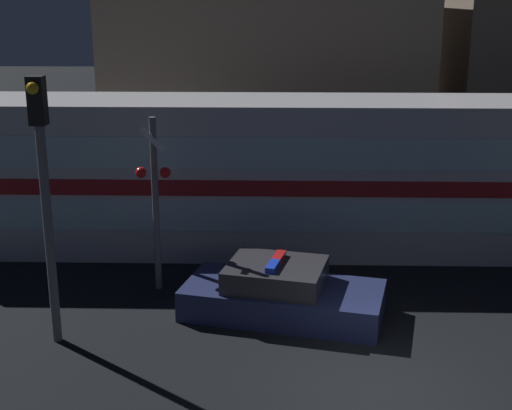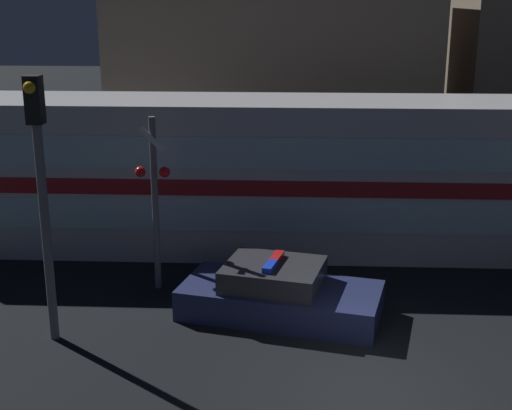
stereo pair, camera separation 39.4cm
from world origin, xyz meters
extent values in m
plane|color=black|center=(0.00, 0.00, 0.00)|extent=(120.00, 120.00, 0.00)
cube|color=silver|center=(-2.99, 7.64, 2.05)|extent=(17.01, 2.88, 4.09)
cube|color=maroon|center=(-2.99, 6.19, 2.05)|extent=(16.67, 0.03, 0.41)
cube|color=silver|center=(-2.99, 6.19, 1.31)|extent=(16.16, 0.02, 0.82)
cube|color=silver|center=(-2.99, 6.19, 2.95)|extent=(16.16, 0.02, 0.82)
cube|color=navy|center=(-1.69, 3.18, 0.34)|extent=(4.61, 2.88, 0.67)
cube|color=#333338|center=(-1.85, 3.22, 0.92)|extent=(2.39, 2.14, 0.49)
cube|color=blue|center=(-1.92, 2.93, 1.23)|extent=(0.33, 0.62, 0.12)
cube|color=red|center=(-1.79, 3.50, 1.23)|extent=(0.33, 0.62, 0.12)
cylinder|color=slate|center=(-4.64, 4.57, 2.06)|extent=(0.15, 0.15, 4.12)
sphere|color=red|center=(-4.92, 4.42, 2.88)|extent=(0.25, 0.25, 0.25)
sphere|color=red|center=(-4.36, 4.42, 2.88)|extent=(0.25, 0.25, 0.25)
cube|color=white|center=(-4.64, 4.48, 3.62)|extent=(0.58, 0.03, 0.58)
cylinder|color=slate|center=(-6.27, 1.84, 2.20)|extent=(0.18, 0.18, 4.41)
cube|color=black|center=(-6.27, 1.84, 4.86)|extent=(0.30, 0.30, 0.90)
sphere|color=gold|center=(-6.27, 1.65, 5.11)|extent=(0.23, 0.23, 0.23)
cube|color=#726656|center=(-2.20, 15.69, 3.88)|extent=(11.23, 6.81, 7.76)
camera|label=1|loc=(-1.89, -11.13, 6.70)|focal=50.00mm
camera|label=2|loc=(-1.50, -11.12, 6.70)|focal=50.00mm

